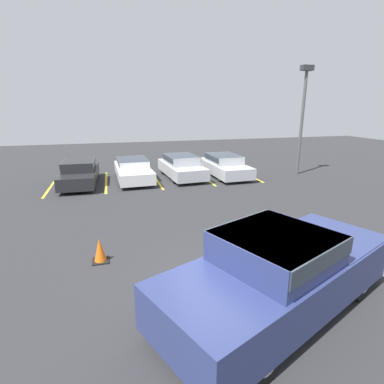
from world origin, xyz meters
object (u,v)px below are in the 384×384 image
Objects in this scene: parked_sedan_d at (224,165)px; wheel_stop_curb at (209,165)px; light_post at (303,108)px; parked_sedan_c at (181,166)px; parked_sedan_a at (80,172)px; pickup_truck at (282,270)px; parked_sedan_b at (133,169)px; traffic_cone at (100,251)px.

parked_sedan_d reaches higher than wheel_stop_curb.
light_post reaches higher than parked_sedan_d.
wheel_stop_curb is at bearing 132.81° from parked_sedan_c.
light_post reaches higher than parked_sedan_a.
light_post is at bearing 77.37° from parked_sedan_c.
pickup_truck is 13.89m from light_post.
parked_sedan_b is at bearing -152.45° from wheel_stop_curb.
parked_sedan_a is 13.10m from light_post.
parked_sedan_a is at bearing 176.32° from light_post.
pickup_truck is 1.30× the size of parked_sedan_b.
light_post reaches higher than parked_sedan_c.
pickup_truck is 4.73m from traffic_cone.
parked_sedan_b is at bearing -94.52° from parked_sedan_d.
light_post is 9.42× the size of traffic_cone.
parked_sedan_a is at bearing -87.55° from parked_sedan_b.
parked_sedan_a is at bearing -92.03° from parked_sedan_d.
parked_sedan_b is 0.99× the size of parked_sedan_d.
parked_sedan_c reaches higher than wheel_stop_curb.
parked_sedan_d is 2.33× the size of wheel_stop_curb.
parked_sedan_a reaches higher than parked_sedan_c.
parked_sedan_b is 2.31× the size of wheel_stop_curb.
traffic_cone is at bearing 9.41° from parked_sedan_a.
parked_sedan_d is at bearing -90.96° from wheel_stop_curb.
traffic_cone is (-11.46, -8.10, -3.60)m from light_post.
pickup_truck is at bearing -17.52° from parked_sedan_d.
traffic_cone is (-6.97, -8.88, -0.35)m from parked_sedan_d.
parked_sedan_a reaches higher than parked_sedan_b.
pickup_truck is 12.27m from parked_sedan_b.
parked_sedan_b is 2.79m from parked_sedan_c.
light_post reaches higher than traffic_cone.
parked_sedan_a is 0.71× the size of light_post.
wheel_stop_curb is (-4.44, 3.86, -3.84)m from light_post.
light_post is (4.49, -0.78, 3.25)m from parked_sedan_d.
parked_sedan_c is (2.79, -0.02, 0.04)m from parked_sedan_b.
parked_sedan_d is at bearing 50.78° from pickup_truck.
parked_sedan_c is at bearing 87.60° from parked_sedan_b.
light_post is at bearing 35.24° from traffic_cone.
parked_sedan_d is (5.37, -0.26, 0.02)m from parked_sedan_b.
traffic_cone is at bearing -12.02° from parked_sedan_b.
parked_sedan_c is (5.60, 0.20, 0.00)m from parked_sedan_a.
parked_sedan_c is (0.76, 12.08, -0.19)m from pickup_truck.
parked_sedan_d is (3.34, 11.85, -0.21)m from pickup_truck.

